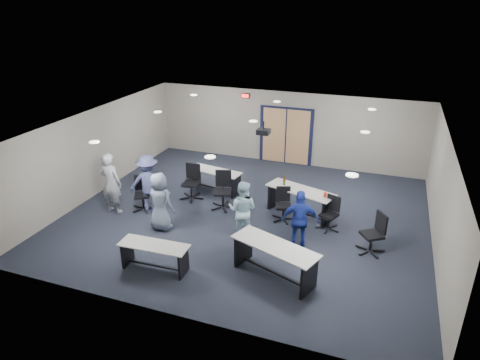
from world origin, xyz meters
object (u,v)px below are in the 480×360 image
(table_front_left, at_px, (154,252))
(chair_loose_right, at_px, (372,233))
(chair_loose_left, at_px, (142,194))
(person_back, at_px, (148,183))
(chair_back_a, at_px, (191,182))
(person_gray, at_px, (111,183))
(chair_back_b, at_px, (223,191))
(person_navy, at_px, (300,220))
(table_back_right, at_px, (300,197))
(person_plaid, at_px, (160,202))
(table_back_left, at_px, (215,177))
(person_lightblue, at_px, (243,210))
(table_front_right, at_px, (275,255))
(chair_back_c, at_px, (283,205))
(chair_back_d, at_px, (329,214))

(table_front_left, bearing_deg, chair_loose_right, 25.45)
(chair_loose_left, bearing_deg, person_back, -7.15)
(person_back, bearing_deg, table_front_left, 104.72)
(chair_back_a, xyz_separation_m, chair_loose_right, (5.49, -1.25, -0.03))
(person_gray, bearing_deg, chair_back_b, -153.58)
(person_navy, bearing_deg, chair_loose_right, 179.91)
(table_back_right, xyz_separation_m, person_plaid, (-3.36, -2.03, 0.25))
(table_front_left, bearing_deg, person_navy, 32.30)
(table_back_left, xyz_separation_m, person_lightblue, (1.79, -2.42, 0.31))
(table_front_left, height_order, chair_back_b, chair_back_b)
(table_front_right, distance_m, chair_back_c, 2.70)
(table_back_left, distance_m, person_plaid, 2.81)
(table_front_left, bearing_deg, person_plaid, 112.55)
(table_front_left, xyz_separation_m, person_gray, (-2.61, 2.12, 0.47))
(chair_back_d, height_order, person_navy, person_navy)
(person_navy, bearing_deg, table_back_right, -91.89)
(table_back_left, bearing_deg, chair_back_c, -14.86)
(chair_loose_right, bearing_deg, chair_back_b, -138.09)
(table_back_right, distance_m, chair_back_d, 1.07)
(table_back_right, relative_size, chair_loose_right, 2.00)
(person_lightblue, bearing_deg, table_back_right, -125.35)
(chair_back_d, bearing_deg, chair_back_c, -162.39)
(table_back_left, height_order, person_back, person_back)
(chair_back_c, distance_m, person_plaid, 3.40)
(table_front_right, distance_m, chair_loose_left, 4.93)
(table_front_right, height_order, person_gray, person_gray)
(table_back_left, relative_size, person_gray, 0.99)
(table_front_left, relative_size, table_back_left, 0.90)
(chair_back_a, xyz_separation_m, person_back, (-0.84, -1.08, 0.30))
(person_lightblue, distance_m, person_navy, 1.51)
(table_back_right, relative_size, chair_back_b, 1.87)
(chair_back_d, distance_m, person_gray, 6.21)
(chair_back_b, bearing_deg, table_front_left, -111.58)
(chair_loose_right, bearing_deg, chair_back_c, -144.65)
(table_back_left, xyz_separation_m, chair_back_b, (0.69, -1.05, 0.08))
(table_back_right, height_order, person_lightblue, person_lightblue)
(person_back, bearing_deg, chair_loose_right, 160.37)
(table_front_right, xyz_separation_m, table_back_right, (-0.11, 3.11, -0.00))
(table_back_left, bearing_deg, person_lightblue, -43.78)
(chair_loose_left, relative_size, person_plaid, 0.63)
(table_front_left, distance_m, person_back, 3.13)
(person_plaid, height_order, person_back, person_back)
(person_lightblue, bearing_deg, table_front_left, 54.13)
(chair_back_a, distance_m, chair_back_d, 4.36)
(person_gray, height_order, person_navy, person_gray)
(table_front_left, relative_size, person_navy, 1.04)
(chair_back_b, xyz_separation_m, person_lightblue, (1.10, -1.37, 0.23))
(chair_back_a, bearing_deg, person_gray, -143.55)
(table_front_left, relative_size, table_back_right, 0.78)
(table_front_right, distance_m, person_back, 4.79)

